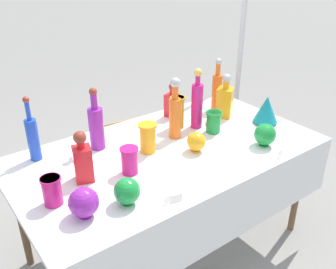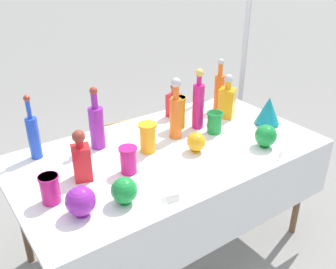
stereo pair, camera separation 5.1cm
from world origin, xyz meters
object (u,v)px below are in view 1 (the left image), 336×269
round_bowl_2 (127,191)px  round_bowl_3 (84,202)px  square_decanter_2 (172,104)px  slender_vase_2 (214,121)px  slender_vase_4 (148,137)px  tall_bottle_4 (33,137)px  square_decanter_1 (225,100)px  slender_vase_1 (52,190)px  round_bowl_1 (265,135)px  slender_vase_0 (178,111)px  tall_bottle_3 (197,103)px  tall_bottle_1 (175,112)px  fluted_vase_0 (266,109)px  canopy_pole (239,71)px  round_bowl_0 (196,142)px  square_decanter_0 (82,159)px  tall_bottle_2 (217,89)px  cardboard_box_behind_left (127,147)px  slender_vase_3 (129,160)px  tall_bottle_0 (96,126)px

round_bowl_2 → round_bowl_3: round_bowl_3 is taller
square_decanter_2 → slender_vase_2: bearing=-79.8°
slender_vase_4 → round_bowl_2: 0.51m
tall_bottle_4 → round_bowl_3: 0.64m
square_decanter_1 → round_bowl_2: 1.17m
slender_vase_1 → round_bowl_1: 1.27m
tall_bottle_4 → slender_vase_0: size_ratio=1.76×
tall_bottle_3 → tall_bottle_4: tall_bottle_3 is taller
tall_bottle_1 → round_bowl_3: bearing=-154.8°
square_decanter_2 → round_bowl_1: size_ratio=1.72×
slender_vase_4 → fluted_vase_0: 0.88m
round_bowl_2 → canopy_pole: (1.71, 0.93, 0.03)m
slender_vase_1 → round_bowl_0: 0.87m
tall_bottle_3 → slender_vase_0: tall_bottle_3 is taller
round_bowl_2 → slender_vase_1: bearing=143.5°
slender_vase_4 → round_bowl_0: bearing=-36.1°
tall_bottle_4 → round_bowl_1: (1.17, -0.67, -0.07)m
square_decanter_0 → slender_vase_2: (0.92, 0.01, -0.04)m
slender_vase_4 → canopy_pole: canopy_pole is taller
tall_bottle_1 → square_decanter_1: 0.48m
tall_bottle_2 → slender_vase_1: bearing=-164.7°
tall_bottle_2 → tall_bottle_3: size_ratio=0.95×
fluted_vase_0 → canopy_pole: canopy_pole is taller
square_decanter_2 → round_bowl_0: square_decanter_2 is taller
square_decanter_1 → cardboard_box_behind_left: 1.24m
slender_vase_2 → slender_vase_0: bearing=127.1°
slender_vase_2 → round_bowl_3: 1.09m
tall_bottle_4 → slender_vase_2: bearing=-18.2°
round_bowl_1 → tall_bottle_3: bearing=110.0°
slender_vase_0 → round_bowl_1: (0.27, -0.52, -0.04)m
cardboard_box_behind_left → slender_vase_1: bearing=-132.0°
slender_vase_2 → round_bowl_1: same height
round_bowl_3 → tall_bottle_1: bearing=25.2°
tall_bottle_4 → slender_vase_4: size_ratio=2.15×
tall_bottle_2 → round_bowl_3: bearing=-157.2°
tall_bottle_4 → cardboard_box_behind_left: tall_bottle_4 is taller
slender_vase_1 → slender_vase_3: 0.43m
square_decanter_2 → slender_vase_0: (-0.08, -0.17, 0.02)m
round_bowl_2 → slender_vase_3: bearing=56.2°
square_decanter_2 → slender_vase_3: bearing=-143.8°
tall_bottle_0 → tall_bottle_2: tall_bottle_2 is taller
tall_bottle_3 → square_decanter_2: tall_bottle_3 is taller
square_decanter_1 → round_bowl_0: square_decanter_1 is taller
tall_bottle_0 → square_decanter_0: (-0.22, -0.26, -0.03)m
tall_bottle_0 → tall_bottle_4: 0.36m
tall_bottle_2 → tall_bottle_3: bearing=-154.9°
square_decanter_2 → slender_vase_1: bearing=-155.9°
tall_bottle_4 → canopy_pole: bearing=7.9°
round_bowl_0 → canopy_pole: size_ratio=0.05×
tall_bottle_1 → tall_bottle_4: bearing=162.4°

